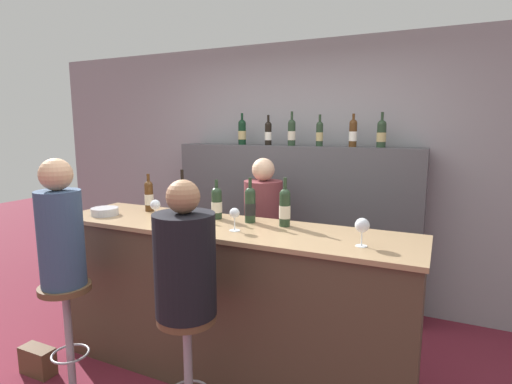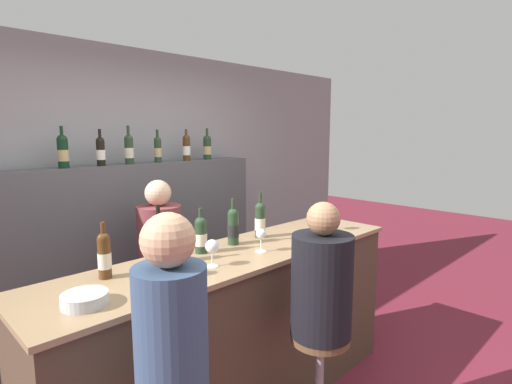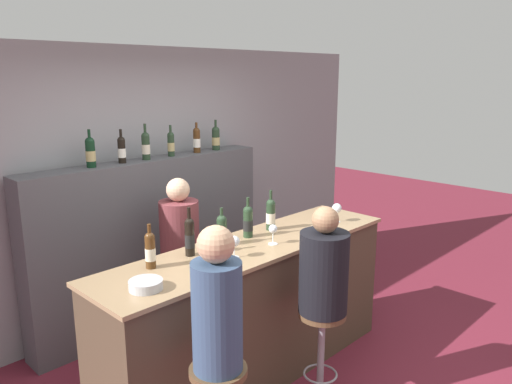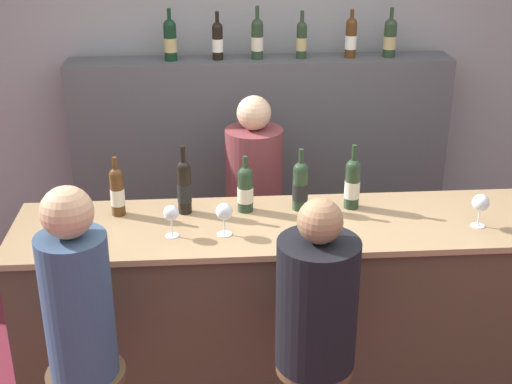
# 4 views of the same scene
# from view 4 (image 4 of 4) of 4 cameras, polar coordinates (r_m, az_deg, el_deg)

# --- Properties ---
(wall_back) EXTENTS (6.40, 0.05, 2.60)m
(wall_back) POSITION_cam_4_polar(r_m,az_deg,el_deg) (4.83, 0.14, 7.92)
(wall_back) COLOR gray
(wall_back) RESTS_ON ground_plane
(bar_counter) EXTENTS (2.59, 0.65, 1.09)m
(bar_counter) POSITION_cam_4_polar(r_m,az_deg,el_deg) (3.72, 1.94, -10.05)
(bar_counter) COLOR #473828
(bar_counter) RESTS_ON ground_plane
(back_bar_cabinet) EXTENTS (2.42, 0.28, 1.58)m
(back_bar_cabinet) POSITION_cam_4_polar(r_m,az_deg,el_deg) (4.78, 0.33, 1.32)
(back_bar_cabinet) COLOR #4C4C51
(back_bar_cabinet) RESTS_ON ground_plane
(wine_bottle_counter_0) EXTENTS (0.07, 0.07, 0.30)m
(wine_bottle_counter_0) POSITION_cam_4_polar(r_m,az_deg,el_deg) (3.54, -11.05, 0.08)
(wine_bottle_counter_0) COLOR #4C2D14
(wine_bottle_counter_0) RESTS_ON bar_counter
(wine_bottle_counter_1) EXTENTS (0.07, 0.07, 0.35)m
(wine_bottle_counter_1) POSITION_cam_4_polar(r_m,az_deg,el_deg) (3.51, -5.77, 0.46)
(wine_bottle_counter_1) COLOR black
(wine_bottle_counter_1) RESTS_ON bar_counter
(wine_bottle_counter_2) EXTENTS (0.08, 0.08, 0.29)m
(wine_bottle_counter_2) POSITION_cam_4_polar(r_m,az_deg,el_deg) (3.52, -0.86, 0.27)
(wine_bottle_counter_2) COLOR #233823
(wine_bottle_counter_2) RESTS_ON bar_counter
(wine_bottle_counter_3) EXTENTS (0.08, 0.08, 0.32)m
(wine_bottle_counter_3) POSITION_cam_4_polar(r_m,az_deg,el_deg) (3.54, 3.57, 0.54)
(wine_bottle_counter_3) COLOR #233823
(wine_bottle_counter_3) RESTS_ON bar_counter
(wine_bottle_counter_4) EXTENTS (0.08, 0.08, 0.33)m
(wine_bottle_counter_4) POSITION_cam_4_polar(r_m,az_deg,el_deg) (3.58, 7.72, 0.71)
(wine_bottle_counter_4) COLOR #233823
(wine_bottle_counter_4) RESTS_ON bar_counter
(wine_bottle_backbar_0) EXTENTS (0.08, 0.08, 0.32)m
(wine_bottle_backbar_0) POSITION_cam_4_polar(r_m,az_deg,el_deg) (4.50, -6.88, 12.02)
(wine_bottle_backbar_0) COLOR black
(wine_bottle_backbar_0) RESTS_ON back_bar_cabinet
(wine_bottle_backbar_1) EXTENTS (0.07, 0.07, 0.30)m
(wine_bottle_backbar_1) POSITION_cam_4_polar(r_m,az_deg,el_deg) (4.50, -3.09, 12.03)
(wine_bottle_backbar_1) COLOR black
(wine_bottle_backbar_1) RESTS_ON back_bar_cabinet
(wine_bottle_backbar_2) EXTENTS (0.08, 0.08, 0.33)m
(wine_bottle_backbar_2) POSITION_cam_4_polar(r_m,az_deg,el_deg) (4.51, 0.10, 12.20)
(wine_bottle_backbar_2) COLOR #233823
(wine_bottle_backbar_2) RESTS_ON back_bar_cabinet
(wine_bottle_backbar_3) EXTENTS (0.07, 0.07, 0.29)m
(wine_bottle_backbar_3) POSITION_cam_4_polar(r_m,az_deg,el_deg) (4.54, 3.67, 12.11)
(wine_bottle_backbar_3) COLOR #233823
(wine_bottle_backbar_3) RESTS_ON back_bar_cabinet
(wine_bottle_backbar_4) EXTENTS (0.07, 0.07, 0.30)m
(wine_bottle_backbar_4) POSITION_cam_4_polar(r_m,az_deg,el_deg) (4.59, 7.60, 12.17)
(wine_bottle_backbar_4) COLOR #4C2D14
(wine_bottle_backbar_4) RESTS_ON back_bar_cabinet
(wine_bottle_backbar_5) EXTENTS (0.08, 0.08, 0.31)m
(wine_bottle_backbar_5) POSITION_cam_4_polar(r_m,az_deg,el_deg) (4.65, 10.67, 12.07)
(wine_bottle_backbar_5) COLOR #233823
(wine_bottle_backbar_5) RESTS_ON back_bar_cabinet
(wine_glass_0) EXTENTS (0.07, 0.07, 0.16)m
(wine_glass_0) POSITION_cam_4_polar(r_m,az_deg,el_deg) (3.29, -6.81, -1.75)
(wine_glass_0) COLOR silver
(wine_glass_0) RESTS_ON bar_counter
(wine_glass_1) EXTENTS (0.08, 0.08, 0.16)m
(wine_glass_1) POSITION_cam_4_polar(r_m,az_deg,el_deg) (3.29, -2.57, -1.64)
(wine_glass_1) COLOR silver
(wine_glass_1) RESTS_ON bar_counter
(wine_glass_2) EXTENTS (0.07, 0.07, 0.15)m
(wine_glass_2) POSITION_cam_4_polar(r_m,az_deg,el_deg) (3.32, 4.33, -1.48)
(wine_glass_2) COLOR silver
(wine_glass_2) RESTS_ON bar_counter
(wine_glass_3) EXTENTS (0.08, 0.08, 0.16)m
(wine_glass_3) POSITION_cam_4_polar(r_m,az_deg,el_deg) (3.52, 17.54, -0.88)
(wine_glass_3) COLOR silver
(wine_glass_3) RESTS_ON bar_counter
(metal_bowl) EXTENTS (0.20, 0.20, 0.06)m
(metal_bowl) POSITION_cam_4_polar(r_m,az_deg,el_deg) (3.38, -14.98, -3.33)
(metal_bowl) COLOR #B7B7BC
(metal_bowl) RESTS_ON bar_counter
(guest_seated_left) EXTENTS (0.28, 0.28, 0.84)m
(guest_seated_left) POSITION_cam_4_polar(r_m,az_deg,el_deg) (2.94, -14.17, -7.88)
(guest_seated_left) COLOR #334766
(guest_seated_left) RESTS_ON bar_stool_left
(guest_seated_right) EXTENTS (0.34, 0.34, 0.75)m
(guest_seated_right) POSITION_cam_4_polar(r_m,az_deg,el_deg) (2.95, 4.91, -8.36)
(guest_seated_right) COLOR black
(guest_seated_right) RESTS_ON bar_stool_right
(bartender) EXTENTS (0.34, 0.34, 1.50)m
(bartender) POSITION_cam_4_polar(r_m,az_deg,el_deg) (4.33, -0.15, -2.69)
(bartender) COLOR brown
(bartender) RESTS_ON ground_plane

